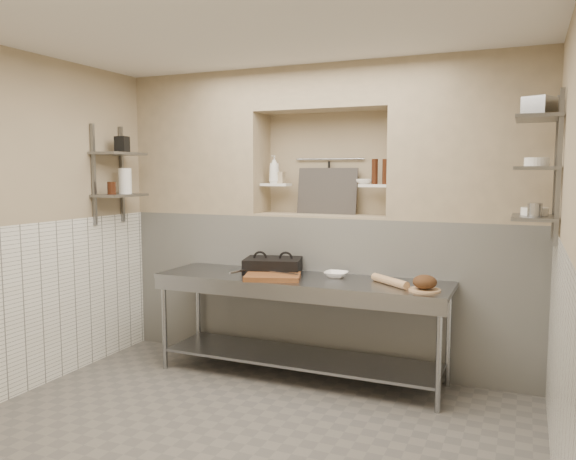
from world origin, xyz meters
The scene contains 47 objects.
floor centered at (0.00, 0.00, -0.05)m, with size 4.00×3.90×0.10m, color #605B55.
ceiling centered at (0.00, 0.00, 2.85)m, with size 4.00×3.90×0.10m, color silver.
wall_left centered at (-2.05, 0.00, 1.40)m, with size 0.10×3.90×2.80m, color tan.
wall_back centered at (0.00, 2.00, 1.40)m, with size 4.00×0.10×2.80m, color tan.
backwall_lower centered at (0.00, 1.75, 0.70)m, with size 4.00×0.40×1.40m, color white.
alcove_sill centered at (0.00, 1.75, 1.41)m, with size 1.30×0.40×0.02m, color tan.
backwall_pillar_left centered at (-1.33, 1.75, 2.10)m, with size 1.35×0.40×1.40m, color tan.
backwall_pillar_right centered at (1.33, 1.75, 2.10)m, with size 1.35×0.40×1.40m, color tan.
backwall_header centered at (0.00, 1.75, 2.60)m, with size 1.30×0.40×0.40m, color tan.
wainscot_left centered at (-1.99, 0.00, 0.70)m, with size 0.02×3.90×1.40m, color white.
wainscot_right centered at (1.99, 0.00, 0.70)m, with size 0.02×3.90×1.40m, color white.
alcove_shelf_left centered at (-0.50, 1.75, 1.70)m, with size 0.28×0.16×0.03m, color white.
alcove_shelf_right centered at (0.50, 1.75, 1.70)m, with size 0.28×0.16×0.03m, color white.
utensil_rail centered at (0.00, 1.92, 1.95)m, with size 0.02×0.02×0.70m, color gray.
hanging_steel centered at (0.00, 1.90, 1.78)m, with size 0.02×0.02×0.30m, color black.
splash_panel centered at (0.00, 1.85, 1.64)m, with size 0.60×0.02×0.45m, color #383330.
shelf_rail_left_a centered at (-1.98, 1.25, 1.80)m, with size 0.03×0.03×0.95m, color slate.
shelf_rail_left_b centered at (-1.98, 0.85, 1.80)m, with size 0.03×0.03×0.95m, color slate.
wall_shelf_left_lower centered at (-1.84, 1.05, 1.60)m, with size 0.30×0.50×0.03m, color slate.
wall_shelf_left_upper centered at (-1.84, 1.05, 2.00)m, with size 0.30×0.50×0.03m, color slate.
shelf_rail_right_a centered at (1.98, 1.25, 1.85)m, with size 0.03×0.03×1.05m, color slate.
shelf_rail_right_b centered at (1.98, 0.85, 1.85)m, with size 0.03×0.03×1.05m, color slate.
wall_shelf_right_lower centered at (1.84, 1.05, 1.50)m, with size 0.30×0.50×0.03m, color slate.
wall_shelf_right_mid centered at (1.84, 1.05, 1.85)m, with size 0.30×0.50×0.03m, color slate.
wall_shelf_right_upper centered at (1.84, 1.05, 2.20)m, with size 0.30×0.50×0.03m, color slate.
prep_table centered at (-0.02, 1.18, 0.64)m, with size 2.60×0.70×0.90m.
panini_press centered at (-0.33, 1.31, 0.97)m, with size 0.58×0.48×0.14m.
cutting_board centered at (-0.21, 1.04, 0.92)m, with size 0.47×0.33×0.04m, color brown.
knife_blade centered at (-0.14, 1.12, 0.95)m, with size 0.28×0.03×0.01m, color gray.
tongs centered at (-0.52, 1.00, 0.96)m, with size 0.02×0.02×0.24m, color gray.
mixing_bowl centered at (0.27, 1.34, 0.93)m, with size 0.21×0.21×0.05m, color white.
rolling_pin centered at (0.78, 1.18, 0.93)m, with size 0.07×0.07×0.44m, color tan.
bread_board centered at (1.08, 1.07, 0.91)m, with size 0.25×0.25×0.01m, color tan.
bread_loaf centered at (1.08, 1.07, 0.97)m, with size 0.19×0.19×0.11m, color #4C2D19.
bottle_soap centered at (-0.51, 1.74, 1.85)m, with size 0.11×0.11×0.27m, color white.
jar_alcove centered at (-0.46, 1.76, 1.77)m, with size 0.08×0.08×0.11m, color tan.
bowl_alcove centered at (0.40, 1.74, 1.74)m, with size 0.15×0.15×0.05m, color white.
condiment_a centered at (0.60, 1.74, 1.83)m, with size 0.06×0.06×0.23m, color black.
condiment_b centered at (0.49, 1.75, 1.83)m, with size 0.06×0.06×0.23m, color black.
condiment_c centered at (0.61, 1.78, 1.78)m, with size 0.08×0.08×0.13m, color white.
jug_left centered at (-1.84, 1.13, 1.74)m, with size 0.12×0.12×0.25m, color white.
jar_left centered at (-1.84, 0.93, 1.67)m, with size 0.08×0.08×0.12m, color black.
box_left_upper centered at (-1.84, 1.10, 2.09)m, with size 0.11×0.11×0.15m, color black.
bowl_right centered at (1.84, 1.11, 1.54)m, with size 0.19×0.19×0.06m, color white.
canister_right centered at (1.84, 0.94, 1.56)m, with size 0.10×0.10×0.10m, color gray.
bowl_right_mid centered at (1.84, 1.05, 1.89)m, with size 0.17×0.17×0.06m, color white.
basket_right centered at (1.84, 1.05, 2.28)m, with size 0.17×0.21×0.13m, color gray.
Camera 1 is at (1.78, -3.31, 1.82)m, focal length 35.00 mm.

